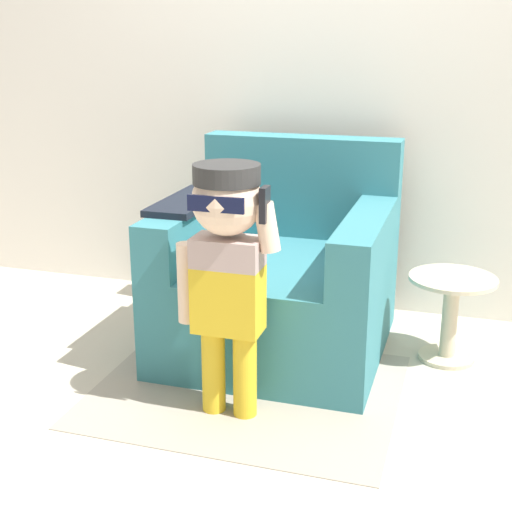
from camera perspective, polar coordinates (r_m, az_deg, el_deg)
name	(u,v)px	position (r m, az deg, el deg)	size (l,w,h in m)	color
ground_plane	(283,350)	(3.47, 2.13, -7.53)	(10.00, 10.00, 0.00)	#BCB29E
wall_back	(321,66)	(3.85, 5.24, 14.91)	(10.00, 0.05, 2.60)	silver
armchair	(281,279)	(3.41, 1.99, -1.85)	(1.02, 1.05, 0.97)	teal
person_child	(227,253)	(2.68, -2.33, 0.26)	(0.41, 0.31, 1.01)	gold
side_table	(450,309)	(3.41, 15.29, -4.15)	(0.40, 0.40, 0.41)	beige
rug	(247,389)	(3.11, -0.72, -10.63)	(1.27, 1.06, 0.01)	#9E9384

